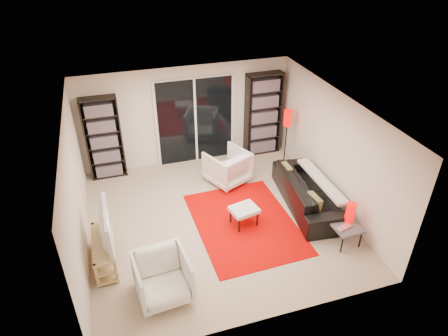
{
  "coord_description": "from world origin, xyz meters",
  "views": [
    {
      "loc": [
        -1.73,
        -6.06,
        5.16
      ],
      "look_at": [
        0.25,
        0.3,
        1.0
      ],
      "focal_mm": 32.0,
      "sensor_mm": 36.0,
      "label": 1
    }
  ],
  "objects_px": {
    "bookshelf_left": "(104,139)",
    "sofa": "(308,192)",
    "tv_stand": "(105,251)",
    "armchair_back": "(227,167)",
    "armchair_front": "(163,278)",
    "floor_lamp": "(287,124)",
    "bookshelf_right": "(263,114)",
    "side_table": "(346,228)",
    "ottoman": "(244,210)"
  },
  "relations": [
    {
      "from": "armchair_back",
      "to": "tv_stand",
      "type": "bearing_deg",
      "value": 9.02
    },
    {
      "from": "sofa",
      "to": "floor_lamp",
      "type": "relative_size",
      "value": 1.58
    },
    {
      "from": "sofa",
      "to": "ottoman",
      "type": "xyz_separation_m",
      "value": [
        -1.5,
        -0.22,
        0.01
      ]
    },
    {
      "from": "floor_lamp",
      "to": "armchair_back",
      "type": "bearing_deg",
      "value": -168.07
    },
    {
      "from": "ottoman",
      "to": "sofa",
      "type": "bearing_deg",
      "value": 8.17
    },
    {
      "from": "floor_lamp",
      "to": "tv_stand",
      "type": "bearing_deg",
      "value": -153.82
    },
    {
      "from": "sofa",
      "to": "armchair_front",
      "type": "relative_size",
      "value": 2.67
    },
    {
      "from": "armchair_front",
      "to": "armchair_back",
      "type": "bearing_deg",
      "value": 49.87
    },
    {
      "from": "armchair_front",
      "to": "floor_lamp",
      "type": "bearing_deg",
      "value": 36.43
    },
    {
      "from": "sofa",
      "to": "tv_stand",
      "type": "bearing_deg",
      "value": 102.86
    },
    {
      "from": "bookshelf_left",
      "to": "tv_stand",
      "type": "distance_m",
      "value": 2.99
    },
    {
      "from": "armchair_back",
      "to": "floor_lamp",
      "type": "distance_m",
      "value": 1.76
    },
    {
      "from": "armchair_back",
      "to": "ottoman",
      "type": "bearing_deg",
      "value": 60.42
    },
    {
      "from": "bookshelf_left",
      "to": "floor_lamp",
      "type": "xyz_separation_m",
      "value": [
        4.16,
        -0.73,
        0.12
      ]
    },
    {
      "from": "bookshelf_right",
      "to": "armchair_front",
      "type": "bearing_deg",
      "value": -129.67
    },
    {
      "from": "side_table",
      "to": "bookshelf_left",
      "type": "bearing_deg",
      "value": 137.55
    },
    {
      "from": "ottoman",
      "to": "side_table",
      "type": "distance_m",
      "value": 1.93
    },
    {
      "from": "sofa",
      "to": "armchair_front",
      "type": "xyz_separation_m",
      "value": [
        -3.32,
        -1.49,
        0.05
      ]
    },
    {
      "from": "bookshelf_right",
      "to": "armchair_front",
      "type": "xyz_separation_m",
      "value": [
        -3.24,
        -3.91,
        -0.67
      ]
    },
    {
      "from": "bookshelf_left",
      "to": "sofa",
      "type": "distance_m",
      "value": 4.66
    },
    {
      "from": "bookshelf_left",
      "to": "side_table",
      "type": "relative_size",
      "value": 3.73
    },
    {
      "from": "tv_stand",
      "to": "floor_lamp",
      "type": "xyz_separation_m",
      "value": [
        4.4,
        2.16,
        0.83
      ]
    },
    {
      "from": "bookshelf_left",
      "to": "tv_stand",
      "type": "bearing_deg",
      "value": -94.82
    },
    {
      "from": "bookshelf_right",
      "to": "sofa",
      "type": "relative_size",
      "value": 0.93
    },
    {
      "from": "ottoman",
      "to": "floor_lamp",
      "type": "relative_size",
      "value": 0.41
    },
    {
      "from": "tv_stand",
      "to": "ottoman",
      "type": "bearing_deg",
      "value": 5.67
    },
    {
      "from": "armchair_front",
      "to": "sofa",
      "type": "bearing_deg",
      "value": 18.83
    },
    {
      "from": "tv_stand",
      "to": "sofa",
      "type": "bearing_deg",
      "value": 6.57
    },
    {
      "from": "tv_stand",
      "to": "ottoman",
      "type": "relative_size",
      "value": 1.93
    },
    {
      "from": "ottoman",
      "to": "side_table",
      "type": "height_order",
      "value": "same"
    },
    {
      "from": "sofa",
      "to": "armchair_back",
      "type": "height_order",
      "value": "armchair_back"
    },
    {
      "from": "armchair_front",
      "to": "ottoman",
      "type": "height_order",
      "value": "armchair_front"
    },
    {
      "from": "bookshelf_left",
      "to": "armchair_front",
      "type": "relative_size",
      "value": 2.31
    },
    {
      "from": "sofa",
      "to": "side_table",
      "type": "distance_m",
      "value": 1.28
    },
    {
      "from": "tv_stand",
      "to": "armchair_back",
      "type": "distance_m",
      "value": 3.37
    },
    {
      "from": "floor_lamp",
      "to": "sofa",
      "type": "bearing_deg",
      "value": -97.79
    },
    {
      "from": "bookshelf_right",
      "to": "tv_stand",
      "type": "bearing_deg",
      "value": -144.7
    },
    {
      "from": "tv_stand",
      "to": "armchair_back",
      "type": "bearing_deg",
      "value": 32.97
    },
    {
      "from": "armchair_front",
      "to": "floor_lamp",
      "type": "xyz_separation_m",
      "value": [
        3.55,
        3.18,
        0.71
      ]
    },
    {
      "from": "side_table",
      "to": "floor_lamp",
      "type": "relative_size",
      "value": 0.37
    },
    {
      "from": "bookshelf_right",
      "to": "side_table",
      "type": "xyz_separation_m",
      "value": [
        0.19,
        -3.69,
        -0.69
      ]
    },
    {
      "from": "tv_stand",
      "to": "floor_lamp",
      "type": "height_order",
      "value": "floor_lamp"
    },
    {
      "from": "sofa",
      "to": "armchair_back",
      "type": "bearing_deg",
      "value": 51.25
    },
    {
      "from": "bookshelf_left",
      "to": "armchair_front",
      "type": "distance_m",
      "value": 4.0
    },
    {
      "from": "bookshelf_left",
      "to": "sofa",
      "type": "xyz_separation_m",
      "value": [
        3.93,
        -2.42,
        -0.65
      ]
    },
    {
      "from": "sofa",
      "to": "side_table",
      "type": "xyz_separation_m",
      "value": [
        0.11,
        -1.27,
        0.03
      ]
    },
    {
      "from": "armchair_back",
      "to": "side_table",
      "type": "bearing_deg",
      "value": 95.11
    },
    {
      "from": "side_table",
      "to": "floor_lamp",
      "type": "distance_m",
      "value": 3.05
    },
    {
      "from": "tv_stand",
      "to": "sofa",
      "type": "distance_m",
      "value": 4.2
    },
    {
      "from": "bookshelf_left",
      "to": "bookshelf_right",
      "type": "distance_m",
      "value": 3.85
    }
  ]
}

